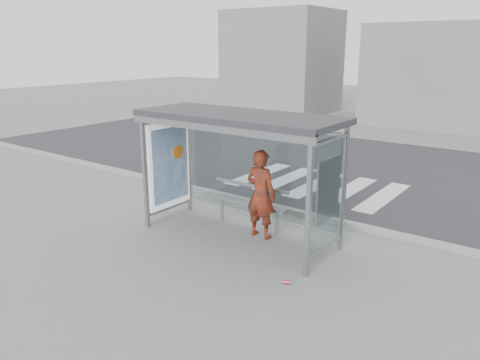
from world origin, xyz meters
name	(u,v)px	position (x,y,z in m)	size (l,w,h in m)	color
ground	(238,237)	(0.00, 0.00, 0.00)	(80.00, 80.00, 0.00)	slate
road	(365,170)	(0.00, 7.00, 0.00)	(30.00, 10.00, 0.01)	#2A2A2D
curb	(286,210)	(0.00, 1.95, 0.06)	(30.00, 0.18, 0.12)	gray
crosswalk	(316,185)	(-0.50, 4.50, 0.00)	(4.55, 3.00, 0.00)	silver
bus_shelter	(225,143)	(-0.37, 0.06, 1.98)	(4.25, 1.65, 2.62)	gray
building_left	(282,62)	(-10.00, 18.00, 3.00)	(6.00, 5.00, 6.00)	slate
building_center	(455,76)	(0.00, 18.00, 2.50)	(8.00, 5.00, 5.00)	slate
person	(261,194)	(0.35, 0.32, 0.94)	(0.69, 0.45, 1.88)	orange
bench	(249,203)	(-0.14, 0.58, 0.58)	(1.91, 0.23, 0.99)	gray
soda_can	(286,282)	(1.87, -1.14, 0.04)	(0.07, 0.07, 0.13)	#DC405F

